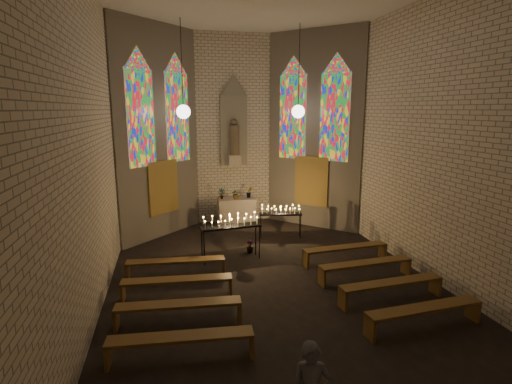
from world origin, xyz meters
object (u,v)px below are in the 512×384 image
at_px(altar, 237,212).
at_px(votive_stand_left, 231,223).
at_px(votive_stand_right, 281,212).
at_px(aisle_flower_pot, 250,246).

distance_m(altar, votive_stand_left, 3.68).
bearing_deg(altar, votive_stand_right, -57.30).
bearing_deg(altar, aisle_flower_pot, -92.37).
xyz_separation_m(aisle_flower_pot, votive_stand_left, (-0.65, -0.45, 0.90)).
relative_size(altar, votive_stand_left, 0.79).
relative_size(altar, votive_stand_right, 0.96).
xyz_separation_m(altar, votive_stand_right, (1.19, -1.85, 0.40)).
xyz_separation_m(aisle_flower_pot, votive_stand_right, (1.32, 1.25, 0.70)).
relative_size(aisle_flower_pot, votive_stand_right, 0.27).
distance_m(aisle_flower_pot, votive_stand_right, 1.94).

